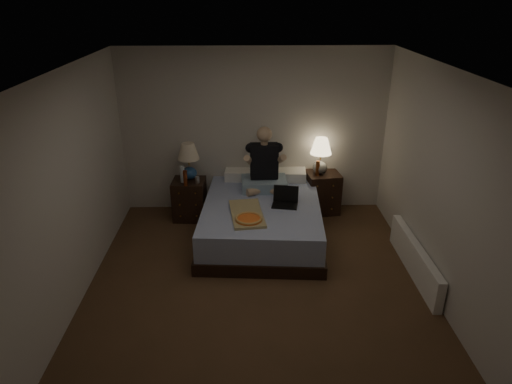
{
  "coord_description": "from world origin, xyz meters",
  "views": [
    {
      "loc": [
        -0.13,
        -4.42,
        3.22
      ],
      "look_at": [
        0.0,
        0.9,
        0.85
      ],
      "focal_mm": 32.0,
      "sensor_mm": 36.0,
      "label": 1
    }
  ],
  "objects_px": {
    "soda_can": "(197,180)",
    "nightstand_left": "(190,199)",
    "laptop": "(285,198)",
    "radiator": "(415,259)",
    "nightstand_right": "(322,192)",
    "beer_bottle_left": "(185,178)",
    "bed": "(262,219)",
    "lamp_right": "(321,156)",
    "lamp_left": "(189,161)",
    "pizza_box": "(249,219)",
    "beer_bottle_right": "(318,168)",
    "water_bottle": "(182,174)",
    "person": "(264,159)"
  },
  "relations": [
    {
      "from": "nightstand_left",
      "to": "lamp_left",
      "type": "bearing_deg",
      "value": 77.26
    },
    {
      "from": "nightstand_right",
      "to": "beer_bottle_left",
      "type": "bearing_deg",
      "value": -177.68
    },
    {
      "from": "lamp_right",
      "to": "person",
      "type": "height_order",
      "value": "person"
    },
    {
      "from": "lamp_left",
      "to": "pizza_box",
      "type": "bearing_deg",
      "value": -54.89
    },
    {
      "from": "lamp_right",
      "to": "soda_can",
      "type": "bearing_deg",
      "value": -171.4
    },
    {
      "from": "nightstand_right",
      "to": "lamp_right",
      "type": "bearing_deg",
      "value": 172.06
    },
    {
      "from": "lamp_left",
      "to": "water_bottle",
      "type": "xyz_separation_m",
      "value": [
        -0.09,
        -0.12,
        -0.16
      ]
    },
    {
      "from": "water_bottle",
      "to": "beer_bottle_right",
      "type": "bearing_deg",
      "value": 4.67
    },
    {
      "from": "nightstand_right",
      "to": "beer_bottle_right",
      "type": "relative_size",
      "value": 2.79
    },
    {
      "from": "person",
      "to": "lamp_left",
      "type": "bearing_deg",
      "value": 168.53
    },
    {
      "from": "bed",
      "to": "lamp_left",
      "type": "relative_size",
      "value": 3.77
    },
    {
      "from": "nightstand_left",
      "to": "beer_bottle_right",
      "type": "relative_size",
      "value": 2.68
    },
    {
      "from": "nightstand_right",
      "to": "water_bottle",
      "type": "height_order",
      "value": "water_bottle"
    },
    {
      "from": "lamp_left",
      "to": "beer_bottle_right",
      "type": "relative_size",
      "value": 2.43
    },
    {
      "from": "lamp_right",
      "to": "beer_bottle_left",
      "type": "xyz_separation_m",
      "value": [
        -2.0,
        -0.37,
        -0.19
      ]
    },
    {
      "from": "person",
      "to": "laptop",
      "type": "height_order",
      "value": "person"
    },
    {
      "from": "bed",
      "to": "soda_can",
      "type": "distance_m",
      "value": 1.12
    },
    {
      "from": "nightstand_left",
      "to": "water_bottle",
      "type": "height_order",
      "value": "water_bottle"
    },
    {
      "from": "bed",
      "to": "nightstand_right",
      "type": "xyz_separation_m",
      "value": [
        0.97,
        0.76,
        0.06
      ]
    },
    {
      "from": "lamp_right",
      "to": "laptop",
      "type": "xyz_separation_m",
      "value": [
        -0.6,
        -0.9,
        -0.27
      ]
    },
    {
      "from": "nightstand_left",
      "to": "lamp_left",
      "type": "relative_size",
      "value": 1.1
    },
    {
      "from": "lamp_right",
      "to": "water_bottle",
      "type": "xyz_separation_m",
      "value": [
        -2.06,
        -0.24,
        -0.18
      ]
    },
    {
      "from": "beer_bottle_right",
      "to": "person",
      "type": "relative_size",
      "value": 0.25
    },
    {
      "from": "radiator",
      "to": "bed",
      "type": "bearing_deg",
      "value": 151.43
    },
    {
      "from": "laptop",
      "to": "nightstand_left",
      "type": "bearing_deg",
      "value": 163.2
    },
    {
      "from": "nightstand_left",
      "to": "person",
      "type": "bearing_deg",
      "value": -3.47
    },
    {
      "from": "bed",
      "to": "lamp_left",
      "type": "height_order",
      "value": "lamp_left"
    },
    {
      "from": "beer_bottle_right",
      "to": "pizza_box",
      "type": "relative_size",
      "value": 0.3
    },
    {
      "from": "nightstand_left",
      "to": "person",
      "type": "distance_m",
      "value": 1.32
    },
    {
      "from": "person",
      "to": "beer_bottle_left",
      "type": "bearing_deg",
      "value": -178.74
    },
    {
      "from": "bed",
      "to": "beer_bottle_right",
      "type": "xyz_separation_m",
      "value": [
        0.86,
        0.68,
        0.49
      ]
    },
    {
      "from": "bed",
      "to": "beer_bottle_left",
      "type": "xyz_separation_m",
      "value": [
        -1.09,
        0.38,
        0.47
      ]
    },
    {
      "from": "lamp_right",
      "to": "laptop",
      "type": "bearing_deg",
      "value": -124.0
    },
    {
      "from": "beer_bottle_left",
      "to": "person",
      "type": "xyz_separation_m",
      "value": [
        1.14,
        0.06,
        0.26
      ]
    },
    {
      "from": "bed",
      "to": "nightstand_left",
      "type": "height_order",
      "value": "nightstand_left"
    },
    {
      "from": "nightstand_right",
      "to": "lamp_left",
      "type": "bearing_deg",
      "value": 175.54
    },
    {
      "from": "laptop",
      "to": "person",
      "type": "bearing_deg",
      "value": 124.44
    },
    {
      "from": "water_bottle",
      "to": "radiator",
      "type": "relative_size",
      "value": 0.16
    },
    {
      "from": "lamp_left",
      "to": "lamp_right",
      "type": "height_order",
      "value": "lamp_right"
    },
    {
      "from": "soda_can",
      "to": "nightstand_left",
      "type": "bearing_deg",
      "value": 146.51
    },
    {
      "from": "nightstand_right",
      "to": "radiator",
      "type": "bearing_deg",
      "value": -71.62
    },
    {
      "from": "lamp_right",
      "to": "radiator",
      "type": "xyz_separation_m",
      "value": [
        0.93,
        -1.76,
        -0.72
      ]
    },
    {
      "from": "laptop",
      "to": "radiator",
      "type": "distance_m",
      "value": 1.81
    },
    {
      "from": "nightstand_right",
      "to": "water_bottle",
      "type": "xyz_separation_m",
      "value": [
        -2.12,
        -0.24,
        0.42
      ]
    },
    {
      "from": "nightstand_right",
      "to": "beer_bottle_right",
      "type": "xyz_separation_m",
      "value": [
        -0.11,
        -0.07,
        0.44
      ]
    },
    {
      "from": "lamp_left",
      "to": "pizza_box",
      "type": "relative_size",
      "value": 0.74
    },
    {
      "from": "beer_bottle_right",
      "to": "radiator",
      "type": "distance_m",
      "value": 2.02
    },
    {
      "from": "nightstand_left",
      "to": "laptop",
      "type": "height_order",
      "value": "laptop"
    },
    {
      "from": "nightstand_left",
      "to": "laptop",
      "type": "xyz_separation_m",
      "value": [
        1.38,
        -0.71,
        0.34
      ]
    },
    {
      "from": "soda_can",
      "to": "pizza_box",
      "type": "xyz_separation_m",
      "value": [
        0.75,
        -1.08,
        -0.1
      ]
    }
  ]
}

